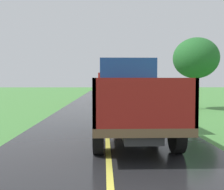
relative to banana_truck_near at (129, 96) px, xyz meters
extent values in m
cube|color=#2D2D30|center=(-0.01, -0.91, -0.79)|extent=(0.90, 5.51, 0.24)
cube|color=brown|center=(-0.01, -0.91, -0.59)|extent=(2.30, 5.80, 0.20)
cube|color=#1E479E|center=(-0.01, 1.04, 0.46)|extent=(2.10, 1.90, 1.90)
cube|color=black|center=(-0.01, 2.00, 0.79)|extent=(1.78, 0.02, 0.76)
cube|color=maroon|center=(-1.12, -1.88, 0.06)|extent=(0.08, 3.85, 1.10)
cube|color=maroon|center=(1.10, -1.88, 0.06)|extent=(0.08, 3.85, 1.10)
cube|color=maroon|center=(-0.01, -3.77, 0.06)|extent=(2.30, 0.08, 1.10)
cube|color=maroon|center=(-0.01, 0.00, 0.06)|extent=(2.30, 0.08, 1.10)
cylinder|color=black|center=(-1.06, 0.89, -0.89)|extent=(0.28, 1.00, 1.00)
cylinder|color=black|center=(1.04, 0.89, -0.89)|extent=(0.28, 1.00, 1.00)
cylinder|color=black|center=(-1.06, -2.50, -0.89)|extent=(0.28, 1.00, 1.00)
cylinder|color=black|center=(1.04, -2.50, -0.89)|extent=(0.28, 1.00, 1.00)
ellipsoid|color=#A5CA1B|center=(0.30, -3.12, 0.03)|extent=(0.46, 0.50, 0.39)
ellipsoid|color=#B0C920|center=(0.36, -3.47, 0.29)|extent=(0.46, 0.45, 0.37)
ellipsoid|color=#B7CE25|center=(-0.20, -2.95, 0.03)|extent=(0.45, 0.53, 0.48)
ellipsoid|color=#A6C61C|center=(0.82, -0.64, 0.32)|extent=(0.49, 0.50, 0.39)
ellipsoid|color=#A5CC2E|center=(-0.34, -1.12, -0.32)|extent=(0.46, 0.45, 0.42)
ellipsoid|color=#B9D032|center=(0.25, -3.24, -0.31)|extent=(0.51, 0.53, 0.47)
ellipsoid|color=#A4CE2E|center=(0.40, -0.67, -0.02)|extent=(0.49, 0.59, 0.44)
cube|color=#2D2D30|center=(-0.42, 13.74, -0.79)|extent=(0.90, 5.51, 0.24)
cube|color=brown|center=(-0.42, 13.74, -0.59)|extent=(2.30, 5.80, 0.20)
cube|color=red|center=(-0.42, 15.69, 0.46)|extent=(2.10, 1.90, 1.90)
cube|color=black|center=(-0.42, 16.64, 0.79)|extent=(1.78, 0.02, 0.76)
cube|color=brown|center=(-1.53, 12.76, 0.06)|extent=(0.08, 3.85, 1.10)
cube|color=brown|center=(0.69, 12.76, 0.06)|extent=(0.08, 3.85, 1.10)
cube|color=brown|center=(-0.42, 10.88, 0.06)|extent=(2.30, 0.08, 1.10)
cube|color=brown|center=(-0.42, 14.65, 0.06)|extent=(2.30, 0.08, 1.10)
cylinder|color=black|center=(-1.47, 15.53, -0.89)|extent=(0.28, 1.00, 1.00)
cylinder|color=black|center=(0.63, 15.53, -0.89)|extent=(0.28, 1.00, 1.00)
cylinder|color=black|center=(-1.47, 12.14, -0.89)|extent=(0.28, 1.00, 1.00)
cylinder|color=black|center=(0.63, 12.14, -0.89)|extent=(0.28, 1.00, 1.00)
ellipsoid|color=#A8BD27|center=(-0.01, 11.75, -0.32)|extent=(0.52, 0.54, 0.51)
ellipsoid|color=#A8CA1E|center=(-1.15, 13.94, 0.29)|extent=(0.42, 0.42, 0.51)
ellipsoid|color=#B0D120|center=(-0.44, 13.24, -0.34)|extent=(0.44, 0.50, 0.48)
ellipsoid|color=#A8C52D|center=(-0.07, 11.17, -0.29)|extent=(0.44, 0.55, 0.36)
ellipsoid|color=gold|center=(-0.79, 13.99, -0.29)|extent=(0.55, 0.56, 0.46)
ellipsoid|color=#A8BA30|center=(0.01, 12.31, -0.33)|extent=(0.50, 0.49, 0.44)
ellipsoid|color=gold|center=(-0.94, 12.15, -0.33)|extent=(0.45, 0.46, 0.47)
ellipsoid|color=#A4C529|center=(-1.12, 11.79, -0.03)|extent=(0.48, 0.52, 0.44)
ellipsoid|color=#ABC129|center=(0.06, 13.20, -0.02)|extent=(0.41, 0.51, 0.50)
cylinder|color=#4C3823|center=(5.82, 9.44, -0.26)|extent=(0.28, 0.28, 2.43)
ellipsoid|color=#236028|center=(5.82, 9.44, 2.28)|extent=(3.31, 3.31, 2.98)
camera|label=1|loc=(-0.91, -9.26, 0.51)|focal=41.16mm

